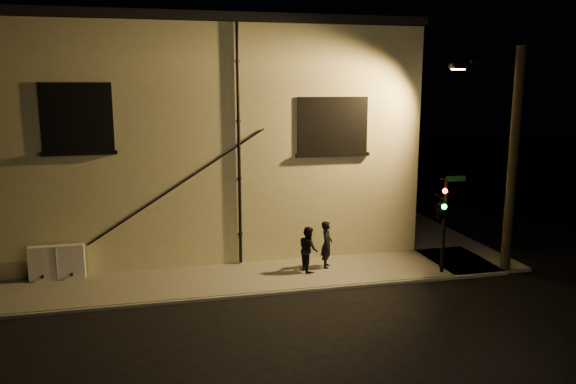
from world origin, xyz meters
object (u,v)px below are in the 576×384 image
object	(u,v)px
utility_cabinet	(57,262)
pedestrian_b	(308,249)
traffic_signal	(441,209)
streetlamp_pole	(510,157)
pedestrian_a	(327,244)

from	to	relation	value
utility_cabinet	pedestrian_b	size ratio (longest dim) A/B	1.11
utility_cabinet	traffic_signal	size ratio (longest dim) A/B	0.52
streetlamp_pole	traffic_signal	bearing A→B (deg)	178.20
utility_cabinet	pedestrian_b	distance (m)	8.33
utility_cabinet	streetlamp_pole	bearing A→B (deg)	-9.45
pedestrian_a	traffic_signal	world-z (taller)	traffic_signal
pedestrian_b	streetlamp_pole	xyz separation A→B (m)	(6.63, -1.33, 3.14)
pedestrian_b	traffic_signal	xyz separation A→B (m)	(4.23, -1.25, 1.44)
utility_cabinet	pedestrian_a	xyz separation A→B (m)	(8.98, -0.89, 0.26)
pedestrian_a	pedestrian_b	world-z (taller)	pedestrian_a
pedestrian_b	utility_cabinet	bearing A→B (deg)	77.35
streetlamp_pole	utility_cabinet	bearing A→B (deg)	170.55
pedestrian_a	traffic_signal	distance (m)	4.05
pedestrian_a	streetlamp_pole	distance (m)	6.85
utility_cabinet	pedestrian_a	distance (m)	9.03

